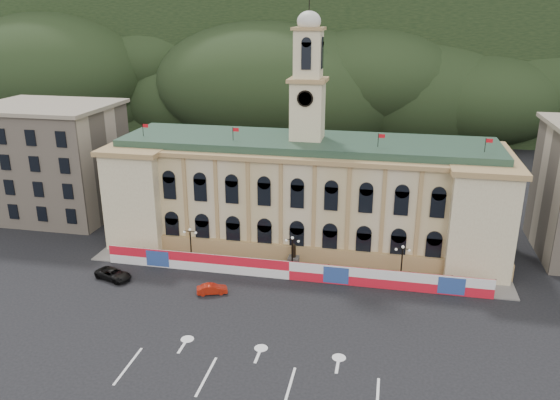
% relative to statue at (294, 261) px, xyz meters
% --- Properties ---
extents(ground, '(260.00, 260.00, 0.00)m').
position_rel_statue_xyz_m(ground, '(0.00, -18.00, -1.19)').
color(ground, black).
rests_on(ground, ground).
extents(lane_markings, '(26.00, 10.00, 0.02)m').
position_rel_statue_xyz_m(lane_markings, '(0.00, -23.00, -1.18)').
color(lane_markings, white).
rests_on(lane_markings, ground).
extents(hill_ridge, '(230.00, 80.00, 64.00)m').
position_rel_statue_xyz_m(hill_ridge, '(0.03, 103.99, 18.30)').
color(hill_ridge, black).
rests_on(hill_ridge, ground).
extents(city_hall, '(56.20, 17.60, 37.10)m').
position_rel_statue_xyz_m(city_hall, '(0.00, 9.63, 6.66)').
color(city_hall, beige).
rests_on(city_hall, ground).
extents(side_building_left, '(21.00, 17.00, 18.60)m').
position_rel_statue_xyz_m(side_building_left, '(-43.00, 12.93, 8.14)').
color(side_building_left, tan).
rests_on(side_building_left, ground).
extents(hoarding_fence, '(50.00, 0.44, 2.50)m').
position_rel_statue_xyz_m(hoarding_fence, '(0.06, -2.93, 0.06)').
color(hoarding_fence, red).
rests_on(hoarding_fence, ground).
extents(pavement, '(56.00, 5.50, 0.16)m').
position_rel_statue_xyz_m(pavement, '(0.00, -0.25, -1.11)').
color(pavement, slate).
rests_on(pavement, ground).
extents(statue, '(1.40, 1.40, 3.72)m').
position_rel_statue_xyz_m(statue, '(0.00, 0.00, 0.00)').
color(statue, '#595651').
rests_on(statue, ground).
extents(lamp_left, '(1.96, 0.44, 5.15)m').
position_rel_statue_xyz_m(lamp_left, '(-14.00, -1.00, 1.89)').
color(lamp_left, black).
rests_on(lamp_left, ground).
extents(lamp_center, '(1.96, 0.44, 5.15)m').
position_rel_statue_xyz_m(lamp_center, '(0.00, -1.00, 1.89)').
color(lamp_center, black).
rests_on(lamp_center, ground).
extents(lamp_right, '(1.96, 0.44, 5.15)m').
position_rel_statue_xyz_m(lamp_right, '(14.00, -1.00, 1.89)').
color(lamp_right, black).
rests_on(lamp_right, ground).
extents(red_sedan, '(3.78, 4.59, 1.23)m').
position_rel_statue_xyz_m(red_sedan, '(-8.54, -8.60, -0.57)').
color(red_sedan, '#9D1A0B').
rests_on(red_sedan, ground).
extents(black_suv, '(5.27, 6.37, 1.39)m').
position_rel_statue_xyz_m(black_suv, '(-22.18, -7.53, -0.49)').
color(black_suv, black).
rests_on(black_suv, ground).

